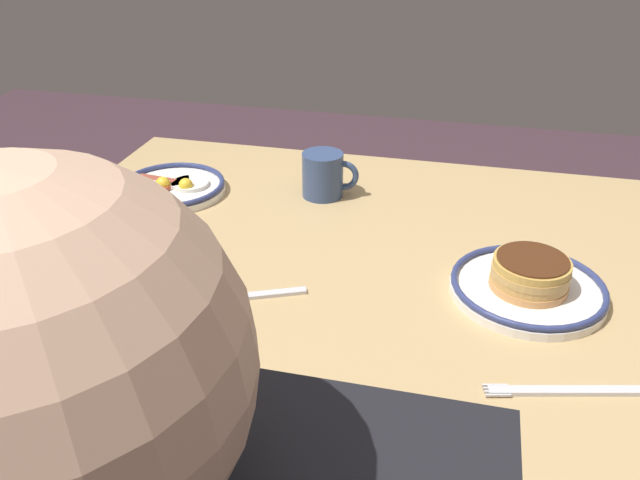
{
  "coord_description": "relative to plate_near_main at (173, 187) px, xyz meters",
  "views": [
    {
      "loc": [
        -0.16,
        0.89,
        1.31
      ],
      "look_at": [
        0.06,
        -0.02,
        0.78
      ],
      "focal_mm": 36.29,
      "sensor_mm": 36.0,
      "label": 1
    }
  ],
  "objects": [
    {
      "name": "dining_table",
      "position": [
        -0.41,
        0.19,
        -0.09
      ],
      "size": [
        1.18,
        0.96,
        0.75
      ],
      "color": "tan",
      "rests_on": "ground_plane"
    },
    {
      "name": "plate_near_main",
      "position": [
        0.0,
        0.0,
        0.0
      ],
      "size": [
        0.21,
        0.21,
        0.04
      ],
      "color": "white",
      "rests_on": "dining_table"
    },
    {
      "name": "plate_center_pancakes",
      "position": [
        -0.68,
        0.21,
        0.01
      ],
      "size": [
        0.23,
        0.23,
        0.06
      ],
      "color": "white",
      "rests_on": "dining_table"
    },
    {
      "name": "coffee_mug",
      "position": [
        -0.3,
        -0.06,
        0.03
      ],
      "size": [
        0.11,
        0.08,
        0.09
      ],
      "color": "#334772",
      "rests_on": "dining_table"
    },
    {
      "name": "drinking_glass",
      "position": [
        -0.05,
        0.52,
        0.05
      ],
      "size": [
        0.07,
        0.07,
        0.13
      ],
      "color": "silver",
      "rests_on": "dining_table"
    },
    {
      "name": "fork_near",
      "position": [
        -0.72,
        0.43,
        -0.01
      ],
      "size": [
        0.2,
        0.06,
        0.01
      ],
      "color": "silver",
      "rests_on": "dining_table"
    },
    {
      "name": "butter_knife",
      "position": [
        -0.2,
        0.5,
        -0.01
      ],
      "size": [
        0.22,
        0.05,
        0.01
      ],
      "color": "silver",
      "rests_on": "dining_table"
    },
    {
      "name": "tea_spoon",
      "position": [
        -0.24,
        0.34,
        -0.01
      ],
      "size": [
        0.18,
        0.09,
        0.01
      ],
      "color": "silver",
      "rests_on": "dining_table"
    }
  ]
}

